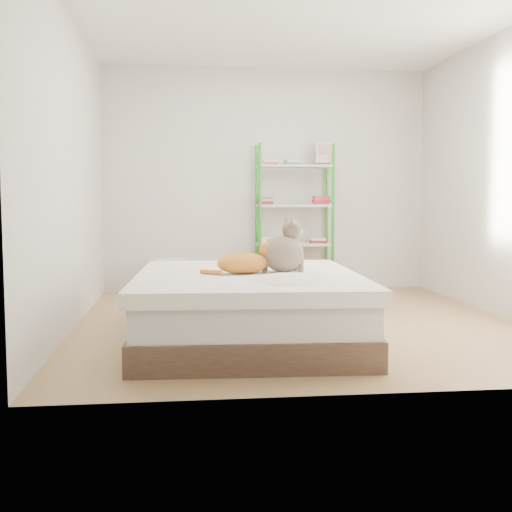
{
  "coord_description": "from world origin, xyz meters",
  "views": [
    {
      "loc": [
        -1.01,
        -5.45,
        1.06
      ],
      "look_at": [
        -0.42,
        -0.41,
        0.62
      ],
      "focal_mm": 45.0,
      "sensor_mm": 36.0,
      "label": 1
    }
  ],
  "objects": [
    {
      "name": "bed",
      "position": [
        -0.52,
        -0.71,
        0.26
      ],
      "size": [
        1.72,
        2.11,
        0.52
      ],
      "rotation": [
        0.0,
        0.0,
        -0.05
      ],
      "color": "#422C24",
      "rests_on": "ground"
    },
    {
      "name": "grey_cat",
      "position": [
        -0.24,
        -0.69,
        0.72
      ],
      "size": [
        0.42,
        0.39,
        0.4
      ],
      "primitive_type": null,
      "rotation": [
        0.0,
        0.0,
        1.9
      ],
      "color": "gray",
      "rests_on": "bed"
    },
    {
      "name": "white_bin",
      "position": [
        -1.15,
        1.79,
        0.2
      ],
      "size": [
        0.43,
        0.4,
        0.4
      ],
      "rotation": [
        0.0,
        0.0,
        0.33
      ],
      "color": "white",
      "rests_on": "ground"
    },
    {
      "name": "orange_cat",
      "position": [
        -0.55,
        -0.75,
        0.62
      ],
      "size": [
        0.54,
        0.39,
        0.19
      ],
      "primitive_type": null,
      "rotation": [
        0.0,
        0.0,
        0.29
      ],
      "color": "orange",
      "rests_on": "bed"
    },
    {
      "name": "room",
      "position": [
        0.0,
        0.0,
        1.3
      ],
      "size": [
        3.81,
        4.21,
        2.61
      ],
      "color": "#A78550",
      "rests_on": "ground"
    },
    {
      "name": "cardboard_box",
      "position": [
        -0.2,
        0.98,
        0.2
      ],
      "size": [
        0.56,
        0.53,
        0.45
      ],
      "rotation": [
        0.0,
        0.0,
        0.0
      ],
      "color": "brown",
      "rests_on": "ground"
    },
    {
      "name": "shelf_unit",
      "position": [
        0.31,
        1.88,
        0.83
      ],
      "size": [
        0.92,
        0.36,
        1.74
      ],
      "color": "green",
      "rests_on": "ground"
    }
  ]
}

